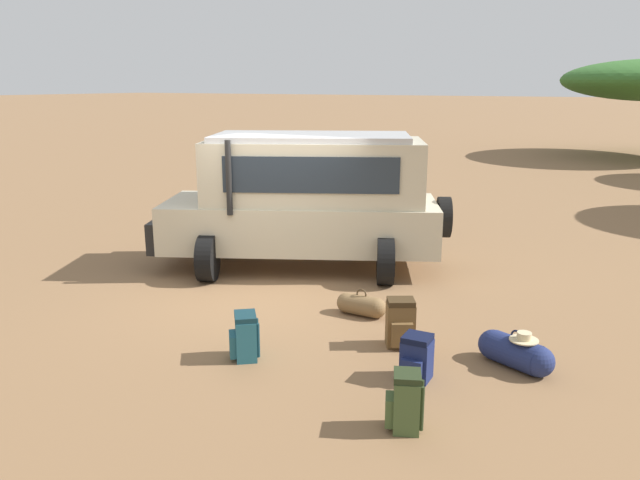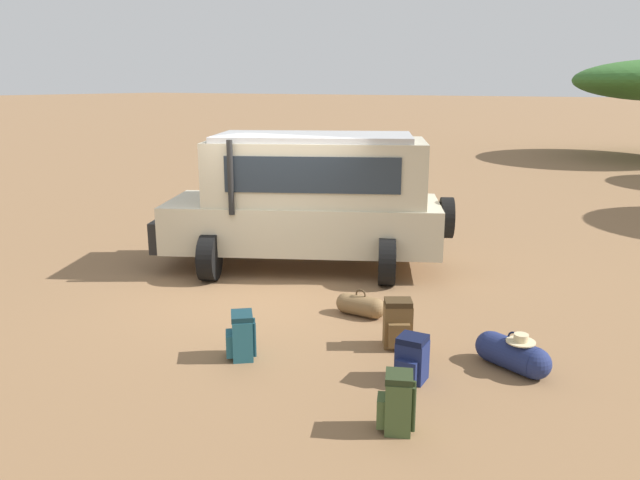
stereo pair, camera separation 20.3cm
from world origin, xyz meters
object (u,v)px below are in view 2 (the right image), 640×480
backpack_beside_front_wheel (397,403)px  duffel_bag_low_black_case (512,354)px  backpack_cluster_center (398,324)px  backpack_near_rear_wheel (241,336)px  duffel_bag_soft_canvas (361,306)px  safari_vehicle (309,198)px  backpack_outermost (412,359)px

backpack_beside_front_wheel → duffel_bag_low_black_case: (0.65, 1.94, -0.10)m
backpack_cluster_center → duffel_bag_low_black_case: size_ratio=0.67×
backpack_near_rear_wheel → duffel_bag_low_black_case: bearing=24.4°
duffel_bag_soft_canvas → backpack_cluster_center: bearing=-39.8°
backpack_cluster_center → backpack_near_rear_wheel: 2.00m
safari_vehicle → backpack_near_rear_wheel: bearing=-70.8°
safari_vehicle → backpack_beside_front_wheel: 5.82m
backpack_beside_front_wheel → duffel_bag_soft_canvas: bearing=123.1°
backpack_outermost → duffel_bag_soft_canvas: bearing=132.6°
safari_vehicle → duffel_bag_low_black_case: (4.32, -2.47, -1.10)m
backpack_beside_front_wheel → backpack_cluster_center: bearing=113.1°
backpack_beside_front_wheel → backpack_outermost: size_ratio=1.13×
backpack_near_rear_wheel → backpack_outermost: backpack_near_rear_wheel is taller
backpack_beside_front_wheel → duffel_bag_soft_canvas: 3.13m
safari_vehicle → backpack_outermost: size_ratio=10.03×
backpack_outermost → duffel_bag_soft_canvas: 2.11m
safari_vehicle → backpack_beside_front_wheel: bearing=-50.3°
duffel_bag_low_black_case → backpack_near_rear_wheel: bearing=-155.6°
backpack_near_rear_wheel → duffel_bag_soft_canvas: size_ratio=0.74×
backpack_beside_front_wheel → duffel_bag_low_black_case: size_ratio=0.63×
backpack_outermost → safari_vehicle: bearing=135.4°
backpack_cluster_center → duffel_bag_soft_canvas: (-0.91, 0.76, -0.16)m
backpack_near_rear_wheel → duffel_bag_low_black_case: 3.28m
safari_vehicle → backpack_cluster_center: safari_vehicle is taller
backpack_outermost → duffel_bag_soft_canvas: backpack_outermost is taller
duffel_bag_low_black_case → duffel_bag_soft_canvas: bearing=163.9°
backpack_near_rear_wheel → backpack_outermost: bearing=13.2°
backpack_beside_front_wheel → backpack_near_rear_wheel: backpack_beside_front_wheel is taller
safari_vehicle → backpack_outermost: 4.87m
backpack_cluster_center → duffel_bag_low_black_case: (1.44, 0.08, -0.12)m
backpack_beside_front_wheel → duffel_bag_soft_canvas: size_ratio=0.77×
safari_vehicle → backpack_near_rear_wheel: (1.33, -3.83, -1.01)m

